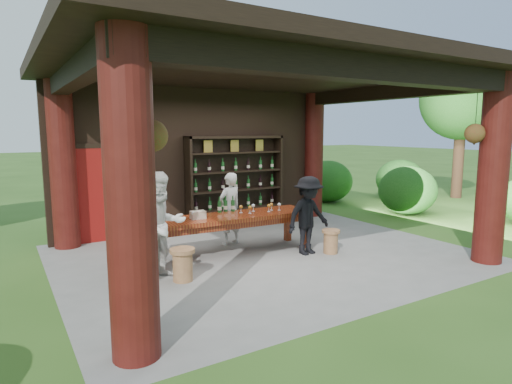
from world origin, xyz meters
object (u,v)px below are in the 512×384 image
napkin_basket (198,215)px  guest_man (308,216)px  tasting_table (231,221)px  guest_woman (162,226)px  stool_near_right (331,241)px  stool_near_left (183,264)px  stool_far_left (139,272)px  wine_shelf (236,181)px  host (230,209)px

napkin_basket → guest_man: bearing=-22.4°
tasting_table → guest_woman: size_ratio=1.89×
stool_near_right → guest_woman: bearing=174.6°
stool_near_left → guest_man: guest_man is taller
guest_man → stool_near_left: bearing=178.1°
stool_far_left → guest_woman: size_ratio=0.26×
tasting_table → stool_far_left: bearing=-157.1°
wine_shelf → guest_woman: wine_shelf is taller
stool_far_left → guest_woman: bearing=23.4°
guest_woman → stool_near_right: bearing=-17.2°
tasting_table → napkin_basket: bearing=179.1°
tasting_table → stool_near_right: 1.94m
wine_shelf → napkin_basket: 2.78m
guest_woman → guest_man: bearing=-14.1°
guest_man → wine_shelf: bearing=85.1°
guest_woman → guest_man: size_ratio=1.15×
host → guest_man: bearing=111.0°
guest_man → napkin_basket: size_ratio=5.72×
stool_near_left → stool_far_left: 0.67m
host → napkin_basket: host is taller
stool_near_right → stool_far_left: bearing=178.2°
tasting_table → stool_far_left: tasting_table is taller
host → guest_man: 1.68m
tasting_table → guest_man: 1.46m
wine_shelf → host: wine_shelf is taller
stool_near_right → napkin_basket: 2.57m
napkin_basket → stool_near_right: bearing=-23.0°
stool_near_left → guest_woman: size_ratio=0.30×
stool_near_left → napkin_basket: (0.68, 0.94, 0.55)m
wine_shelf → tasting_table: (-1.21, -2.03, -0.47)m
stool_near_left → guest_man: (2.59, 0.16, 0.47)m
stool_near_left → wine_shelf: bearing=49.2°
stool_near_right → guest_man: bearing=154.4°
stool_far_left → napkin_basket: napkin_basket is taller
stool_near_right → stool_near_left: bearing=179.3°
wine_shelf → guest_man: (0.02, -2.81, -0.36)m
wine_shelf → stool_near_left: size_ratio=4.85×
tasting_table → guest_woman: (-1.58, -0.66, 0.22)m
tasting_table → host: size_ratio=2.17×
stool_near_left → napkin_basket: napkin_basket is taller
wine_shelf → napkin_basket: wine_shelf is taller
stool_near_left → host: 2.32m
wine_shelf → guest_woman: size_ratio=1.47×
tasting_table → stool_near_right: (1.63, -0.97, -0.39)m
tasting_table → stool_near_right: tasting_table is taller
tasting_table → host: bearing=64.7°
stool_near_left → stool_near_right: (2.99, -0.03, -0.03)m
stool_far_left → host: 2.80m
tasting_table → host: (0.29, 0.62, 0.11)m
wine_shelf → stool_far_left: size_ratio=5.67×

